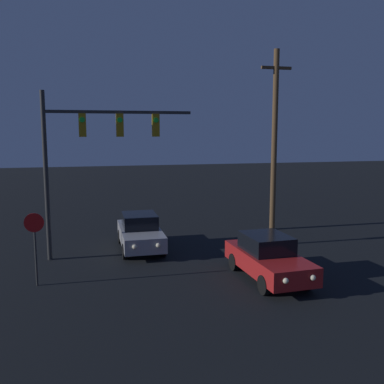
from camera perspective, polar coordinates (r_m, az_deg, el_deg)
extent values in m
cube|color=#B21E1E|center=(15.01, 10.17, -9.12)|extent=(1.86, 4.05, 0.62)
cube|color=black|center=(15.02, 9.88, -6.71)|extent=(1.49, 1.81, 0.58)
cylinder|color=black|center=(14.45, 15.13, -11.27)|extent=(0.21, 0.63, 0.62)
cylinder|color=black|center=(13.74, 9.59, -12.12)|extent=(0.21, 0.63, 0.62)
cylinder|color=black|center=(16.48, 10.59, -8.68)|extent=(0.21, 0.63, 0.62)
cylinder|color=black|center=(15.87, 5.62, -9.25)|extent=(0.21, 0.63, 0.62)
sphere|color=#F9EFC6|center=(13.56, 15.81, -10.94)|extent=(0.18, 0.18, 0.18)
sphere|color=#F9EFC6|center=(13.11, 12.38, -11.48)|extent=(0.18, 0.18, 0.18)
cube|color=#99999E|center=(18.48, -6.91, -5.75)|extent=(1.67, 3.98, 0.62)
cube|color=black|center=(18.53, -7.01, -3.80)|extent=(1.41, 1.75, 0.58)
cylinder|color=black|center=(17.48, -3.91, -7.58)|extent=(0.18, 0.62, 0.62)
cylinder|color=black|center=(17.30, -8.93, -7.83)|extent=(0.18, 0.62, 0.62)
cylinder|color=black|center=(19.83, -5.12, -5.69)|extent=(0.18, 0.62, 0.62)
cylinder|color=black|center=(19.68, -9.53, -5.88)|extent=(0.18, 0.62, 0.62)
sphere|color=#F9EFC6|center=(16.60, -4.52, -7.11)|extent=(0.18, 0.18, 0.18)
sphere|color=#F9EFC6|center=(16.48, -7.67, -7.26)|extent=(0.18, 0.18, 0.18)
cylinder|color=#2D2D2D|center=(17.38, -18.88, 1.89)|extent=(0.18, 0.18, 6.56)
cube|color=#2D2D2D|center=(17.28, -9.65, 10.46)|extent=(5.71, 0.12, 0.12)
cube|color=#A57F14|center=(17.22, -14.40, 8.63)|extent=(0.28, 0.28, 0.90)
cylinder|color=green|center=(17.07, -14.43, 9.32)|extent=(0.20, 0.02, 0.20)
cube|color=#A57F14|center=(17.27, -9.61, 8.77)|extent=(0.28, 0.28, 0.90)
cylinder|color=green|center=(17.12, -9.58, 9.46)|extent=(0.20, 0.02, 0.20)
cube|color=#A57F14|center=(17.43, -4.87, 8.85)|extent=(0.28, 0.28, 0.90)
cylinder|color=green|center=(17.29, -4.80, 9.53)|extent=(0.20, 0.02, 0.20)
cylinder|color=#2D2D2D|center=(14.92, -20.14, -7.23)|extent=(0.07, 0.07, 2.43)
cylinder|color=red|center=(14.69, -20.32, -3.85)|extent=(0.62, 0.03, 0.62)
cylinder|color=brown|center=(21.98, 10.92, 6.60)|extent=(0.28, 0.28, 9.00)
cube|color=brown|center=(22.18, 11.18, 15.94)|extent=(1.57, 0.14, 0.14)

